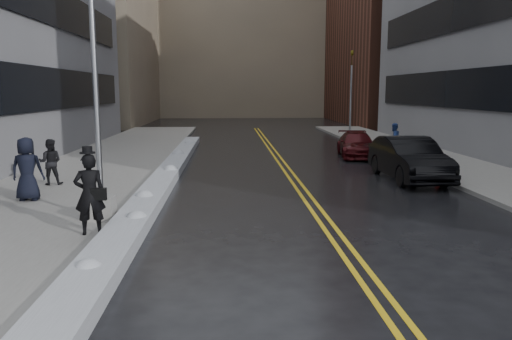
{
  "coord_description": "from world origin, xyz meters",
  "views": [
    {
      "loc": [
        -0.02,
        -10.69,
        3.43
      ],
      "look_at": [
        0.71,
        2.6,
        1.3
      ],
      "focal_mm": 35.0,
      "sensor_mm": 36.0,
      "label": 1
    }
  ],
  "objects": [
    {
      "name": "traffic_signal",
      "position": [
        8.5,
        24.0,
        3.4
      ],
      "size": [
        0.16,
        0.2,
        6.0
      ],
      "color": "gray",
      "rests_on": "sidewalk_east"
    },
    {
      "name": "pedestrian_b",
      "position": [
        -6.27,
        6.95,
        0.95
      ],
      "size": [
        0.85,
        0.71,
        1.61
      ],
      "primitive_type": "imported",
      "rotation": [
        0.0,
        0.0,
        3.27
      ],
      "color": "black",
      "rests_on": "sidewalk_west"
    },
    {
      "name": "sidewalk_west",
      "position": [
        -5.75,
        10.0,
        0.07
      ],
      "size": [
        5.5,
        50.0,
        0.15
      ],
      "primitive_type": "cube",
      "color": "gray",
      "rests_on": "ground"
    },
    {
      "name": "car_maroon",
      "position": [
        6.63,
        14.77,
        0.63
      ],
      "size": [
        2.29,
        4.56,
        1.27
      ],
      "primitive_type": "imported",
      "rotation": [
        0.0,
        0.0,
        -0.12
      ],
      "color": "#3A090C",
      "rests_on": "ground"
    },
    {
      "name": "snow_ridge",
      "position": [
        -2.45,
        8.0,
        0.17
      ],
      "size": [
        0.9,
        30.0,
        0.34
      ],
      "primitive_type": "cube",
      "color": "silver",
      "rests_on": "ground"
    },
    {
      "name": "building_far",
      "position": [
        2.0,
        60.0,
        11.0
      ],
      "size": [
        36.0,
        16.0,
        22.0
      ],
      "primitive_type": "cube",
      "color": "gray",
      "rests_on": "ground"
    },
    {
      "name": "building_west_far",
      "position": [
        -15.5,
        44.0,
        9.0
      ],
      "size": [
        14.0,
        22.0,
        18.0
      ],
      "primitive_type": "cube",
      "color": "gray",
      "rests_on": "ground"
    },
    {
      "name": "fire_hydrant",
      "position": [
        9.0,
        10.0,
        0.55
      ],
      "size": [
        0.26,
        0.26,
        0.73
      ],
      "color": "maroon",
      "rests_on": "sidewalk_east"
    },
    {
      "name": "pedestrian_c",
      "position": [
        -6.05,
        4.38,
        1.1
      ],
      "size": [
        0.95,
        0.63,
        1.91
      ],
      "primitive_type": "imported",
      "rotation": [
        0.0,
        0.0,
        3.16
      ],
      "color": "black",
      "rests_on": "sidewalk_west"
    },
    {
      "name": "pedestrian_fedora",
      "position": [
        -3.2,
        0.63,
        1.09
      ],
      "size": [
        0.77,
        0.59,
        1.88
      ],
      "primitive_type": "imported",
      "rotation": [
        0.0,
        0.0,
        3.37
      ],
      "color": "black",
      "rests_on": "sidewalk_west"
    },
    {
      "name": "lane_line_right",
      "position": [
        2.65,
        10.0,
        0.0
      ],
      "size": [
        0.12,
        50.0,
        0.01
      ],
      "primitive_type": "cube",
      "color": "gold",
      "rests_on": "ground"
    },
    {
      "name": "pedestrian_east",
      "position": [
        8.64,
        14.99,
        0.94
      ],
      "size": [
        0.96,
        0.89,
        1.58
      ],
      "primitive_type": "imported",
      "rotation": [
        0.0,
        0.0,
        3.64
      ],
      "color": "navy",
      "rests_on": "sidewalk_east"
    },
    {
      "name": "ground",
      "position": [
        0.0,
        0.0,
        0.0
      ],
      "size": [
        160.0,
        160.0,
        0.0
      ],
      "primitive_type": "plane",
      "color": "black",
      "rests_on": "ground"
    },
    {
      "name": "car_black",
      "position": [
        6.89,
        7.93,
        0.83
      ],
      "size": [
        1.84,
        5.07,
        1.66
      ],
      "primitive_type": "imported",
      "rotation": [
        0.0,
        0.0,
        0.02
      ],
      "color": "black",
      "rests_on": "ground"
    },
    {
      "name": "lane_line_left",
      "position": [
        2.35,
        10.0,
        0.0
      ],
      "size": [
        0.12,
        50.0,
        0.01
      ],
      "primitive_type": "cube",
      "color": "gold",
      "rests_on": "ground"
    },
    {
      "name": "sidewalk_east",
      "position": [
        10.0,
        10.0,
        0.07
      ],
      "size": [
        4.0,
        50.0,
        0.15
      ],
      "primitive_type": "cube",
      "color": "gray",
      "rests_on": "ground"
    },
    {
      "name": "lamppost",
      "position": [
        -3.3,
        2.0,
        2.53
      ],
      "size": [
        0.65,
        0.65,
        7.62
      ],
      "color": "gray",
      "rests_on": "sidewalk_west"
    }
  ]
}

